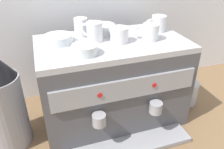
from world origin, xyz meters
The scene contains 13 objects.
ground_plane centered at (0.00, 0.00, 0.00)m, with size 4.00×4.00×0.00m, color brown.
tiled_backsplash_wall centered at (0.00, 0.32, 0.48)m, with size 2.80×0.03×0.95m, color silver.
espresso_machine centered at (0.00, 0.00, 0.21)m, with size 0.66×0.48×0.42m.
ceramic_cup_0 centered at (0.16, -0.04, 0.45)m, with size 0.10×0.08×0.07m.
ceramic_cup_1 centered at (0.25, 0.06, 0.45)m, with size 0.11×0.07×0.08m.
ceramic_cup_2 centered at (-0.11, 0.11, 0.46)m, with size 0.10×0.06×0.08m.
ceramic_cup_3 centered at (0.02, -0.02, 0.45)m, with size 0.08×0.11×0.07m.
ceramic_cup_4 centered at (-0.07, 0.03, 0.46)m, with size 0.09×0.10×0.08m.
ceramic_bowl_0 centered at (-0.01, 0.11, 0.44)m, with size 0.11×0.11×0.04m.
ceramic_bowl_1 centered at (-0.23, 0.05, 0.43)m, with size 0.12×0.12×0.04m.
ceramic_bowl_2 centered at (-0.14, -0.10, 0.43)m, with size 0.10×0.10×0.04m.
coffee_grinder centered at (-0.49, -0.03, 0.22)m, with size 0.18×0.18×0.46m.
milk_pitcher centered at (0.44, -0.02, 0.07)m, with size 0.11×0.11×0.13m, color #B7B7BC.
Camera 1 is at (-0.30, -0.90, 0.78)m, focal length 36.53 mm.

